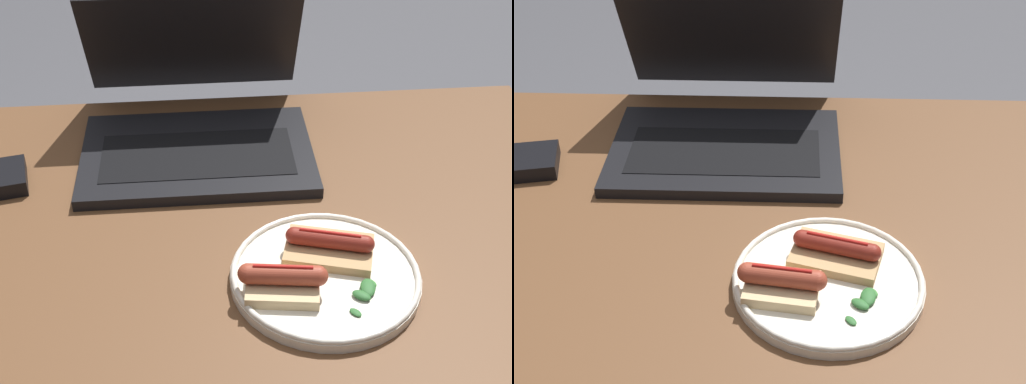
{
  "view_description": "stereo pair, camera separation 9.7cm",
  "coord_description": "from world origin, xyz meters",
  "views": [
    {
      "loc": [
        0.03,
        -0.78,
        1.36
      ],
      "look_at": [
        0.1,
        -0.0,
        0.79
      ],
      "focal_mm": 50.0,
      "sensor_mm": 36.0,
      "label": 1
    },
    {
      "loc": [
        0.13,
        -0.79,
        1.36
      ],
      "look_at": [
        0.1,
        -0.0,
        0.79
      ],
      "focal_mm": 50.0,
      "sensor_mm": 36.0,
      "label": 2
    }
  ],
  "objects": [
    {
      "name": "sausage_toast_left",
      "position": [
        0.19,
        -0.08,
        0.76
      ],
      "size": [
        0.13,
        0.1,
        0.04
      ],
      "rotation": [
        0.0,
        0.0,
        2.86
      ],
      "color": "tan",
      "rests_on": "plate"
    },
    {
      "name": "external_drive",
      "position": [
        -0.28,
        0.13,
        0.74
      ],
      "size": [
        0.11,
        0.1,
        0.02
      ],
      "rotation": [
        0.0,
        0.0,
        0.2
      ],
      "color": "black",
      "rests_on": "desk"
    },
    {
      "name": "salad_pile",
      "position": [
        0.23,
        -0.16,
        0.75
      ],
      "size": [
        0.05,
        0.07,
        0.01
      ],
      "color": "#2D662D",
      "rests_on": "plate"
    },
    {
      "name": "plate",
      "position": [
        0.18,
        -0.12,
        0.74
      ],
      "size": [
        0.24,
        0.24,
        0.02
      ],
      "color": "silver",
      "rests_on": "desk"
    },
    {
      "name": "laptop",
      "position": [
        0.03,
        0.23,
        0.77
      ],
      "size": [
        0.37,
        0.36,
        0.23
      ],
      "color": "black",
      "rests_on": "desk"
    },
    {
      "name": "desk",
      "position": [
        0.0,
        0.0,
        0.66
      ],
      "size": [
        1.24,
        0.76,
        0.73
      ],
      "color": "brown",
      "rests_on": "ground_plane"
    },
    {
      "name": "sausage_toast_middle",
      "position": [
        0.12,
        -0.15,
        0.76
      ],
      "size": [
        0.11,
        0.08,
        0.04
      ],
      "rotation": [
        0.0,
        0.0,
        3.01
      ],
      "color": "#D6B784",
      "rests_on": "plate"
    }
  ]
}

